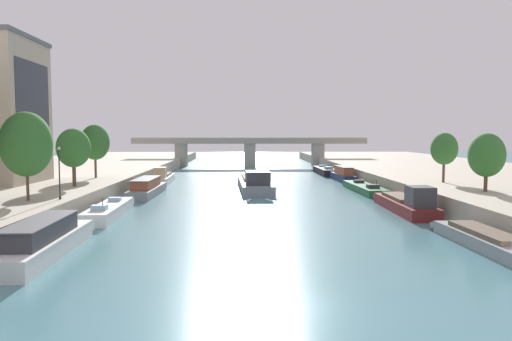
# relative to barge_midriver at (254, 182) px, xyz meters

# --- Properties ---
(ground_plane) EXTENTS (400.00, 400.00, 0.00)m
(ground_plane) POSITION_rel_barge_midriver_xyz_m (0.16, -49.49, -0.98)
(ground_plane) COLOR teal
(quay_left) EXTENTS (36.00, 170.00, 2.23)m
(quay_left) POSITION_rel_barge_midriver_xyz_m (-35.04, 5.51, 0.14)
(quay_left) COLOR #B2A893
(quay_left) RESTS_ON ground
(quay_right) EXTENTS (36.00, 170.00, 2.23)m
(quay_right) POSITION_rel_barge_midriver_xyz_m (35.35, 5.51, 0.14)
(quay_right) COLOR #B2A893
(quay_right) RESTS_ON ground
(barge_midriver) EXTENTS (5.19, 22.24, 3.12)m
(barge_midriver) POSITION_rel_barge_midriver_xyz_m (0.00, 0.00, 0.00)
(barge_midriver) COLOR gray
(barge_midriver) RESTS_ON ground
(wake_behind_barge) EXTENTS (5.59, 6.01, 0.03)m
(wake_behind_barge) POSITION_rel_barge_midriver_xyz_m (0.30, -14.16, -0.96)
(wake_behind_barge) COLOR silver
(wake_behind_barge) RESTS_ON ground
(moored_boat_left_gap_after) EXTENTS (3.12, 14.15, 2.51)m
(moored_boat_left_gap_after) POSITION_rel_barge_midriver_xyz_m (-15.03, -39.46, 0.08)
(moored_boat_left_gap_after) COLOR silver
(moored_boat_left_gap_after) RESTS_ON ground
(moored_boat_left_lone) EXTENTS (2.85, 13.26, 2.27)m
(moored_boat_left_lone) POSITION_rel_barge_midriver_xyz_m (-14.96, -23.74, -0.36)
(moored_boat_left_lone) COLOR silver
(moored_boat_left_lone) RESTS_ON ground
(moored_boat_left_near) EXTENTS (3.00, 14.32, 2.33)m
(moored_boat_left_near) POSITION_rel_barge_midriver_xyz_m (-14.45, -6.94, -0.00)
(moored_boat_left_near) COLOR gray
(moored_boat_left_near) RESTS_ON ground
(moored_boat_left_downstream) EXTENTS (2.63, 12.80, 2.95)m
(moored_boat_left_downstream) POSITION_rel_barge_midriver_xyz_m (-14.65, 8.20, -0.06)
(moored_boat_left_downstream) COLOR silver
(moored_boat_left_downstream) RESTS_ON ground
(moored_boat_right_near) EXTENTS (2.91, 15.58, 2.84)m
(moored_boat_right_near) POSITION_rel_barge_midriver_xyz_m (15.49, -40.24, -0.14)
(moored_boat_right_near) COLOR gray
(moored_boat_right_near) RESTS_ON ground
(moored_boat_right_gap_after) EXTENTS (3.25, 14.65, 3.14)m
(moored_boat_right_gap_after) POSITION_rel_barge_midriver_xyz_m (15.20, -22.12, -0.04)
(moored_boat_right_gap_after) COLOR maroon
(moored_boat_right_gap_after) RESTS_ON ground
(moored_boat_right_midway) EXTENTS (3.15, 15.44, 2.07)m
(moored_boat_right_midway) POSITION_rel_barge_midriver_xyz_m (15.42, -3.76, -0.46)
(moored_boat_right_midway) COLOR #235633
(moored_boat_right_midway) RESTS_ON ground
(moored_boat_right_second) EXTENTS (2.38, 12.07, 2.58)m
(moored_boat_right_second) POSITION_rel_barge_midriver_xyz_m (15.62, 11.89, 0.10)
(moored_boat_right_second) COLOR #1E284C
(moored_boat_right_second) RESTS_ON ground
(moored_boat_right_far) EXTENTS (3.03, 14.34, 2.42)m
(moored_boat_right_far) POSITION_rel_barge_midriver_xyz_m (14.95, 26.19, -0.29)
(moored_boat_right_far) COLOR black
(moored_boat_right_far) RESTS_ON ground
(tree_left_third) EXTENTS (4.45, 4.45, 7.84)m
(tree_left_third) POSITION_rel_barge_midriver_xyz_m (-20.77, -28.47, 6.23)
(tree_left_third) COLOR brown
(tree_left_third) RESTS_ON quay_left
(tree_left_far) EXTENTS (3.74, 3.74, 6.52)m
(tree_left_far) POSITION_rel_barge_midriver_xyz_m (-20.69, -16.70, 5.57)
(tree_left_far) COLOR brown
(tree_left_far) RESTS_ON quay_left
(tree_left_by_lamp) EXTENTS (3.83, 3.83, 7.16)m
(tree_left_by_lamp) POSITION_rel_barge_midriver_xyz_m (-21.53, -5.78, 6.03)
(tree_left_by_lamp) COLOR brown
(tree_left_by_lamp) RESTS_ON quay_left
(tree_right_past_mid) EXTENTS (3.64, 3.64, 5.98)m
(tree_right_past_mid) POSITION_rel_barge_midriver_xyz_m (23.04, -23.01, 4.98)
(tree_right_past_mid) COLOR brown
(tree_right_past_mid) RESTS_ON quay_right
(tree_right_end_of_row) EXTENTS (3.22, 3.22, 6.05)m
(tree_right_end_of_row) POSITION_rel_barge_midriver_xyz_m (22.70, -13.35, 5.34)
(tree_right_end_of_row) COLOR brown
(tree_right_end_of_row) RESTS_ON quay_right
(lamppost_left_bank) EXTENTS (0.28, 0.28, 4.72)m
(lamppost_left_bank) POSITION_rel_barge_midriver_xyz_m (-18.29, -27.60, 3.84)
(lamppost_left_bank) COLOR black
(lamppost_left_bank) RESTS_ON quay_left
(bridge_far) EXTENTS (58.40, 4.40, 7.22)m
(bridge_far) POSITION_rel_barge_midriver_xyz_m (0.16, 51.06, 3.59)
(bridge_far) COLOR gray
(bridge_far) RESTS_ON ground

